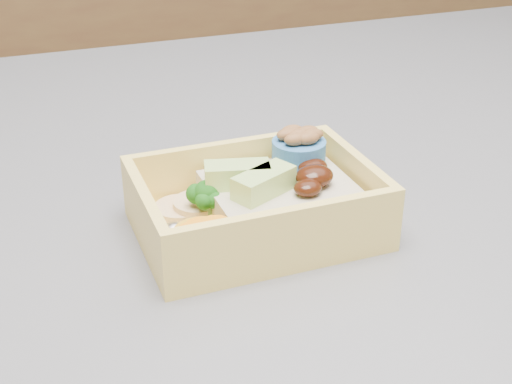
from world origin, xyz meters
name	(u,v)px	position (x,y,z in m)	size (l,w,h in m)	color
bento_box	(262,203)	(-0.07, -0.16, 0.94)	(0.16, 0.12, 0.06)	#FEDB69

